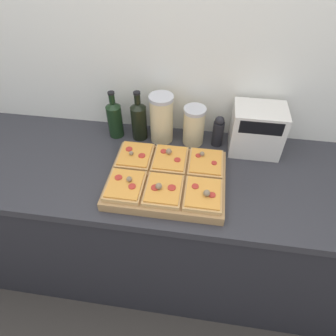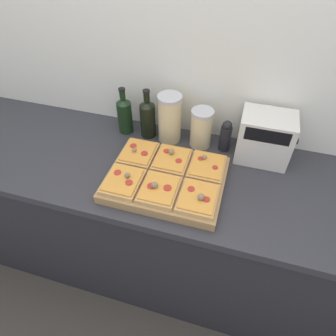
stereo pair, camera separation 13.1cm
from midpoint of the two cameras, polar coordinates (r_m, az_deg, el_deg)
name	(u,v)px [view 2 (the right image)]	position (r m, az deg, el deg)	size (l,w,h in m)	color
ground_plane	(151,311)	(2.00, -1.10, -25.71)	(12.00, 12.00, 0.00)	#3D3833
wall_back	(187,64)	(1.48, 6.39, 18.99)	(6.00, 0.06, 2.50)	silver
kitchen_counter	(166,225)	(1.74, 1.88, -10.92)	(2.63, 0.67, 0.90)	#232328
cutting_board	(166,179)	(1.32, 2.47, -2.31)	(0.50, 0.40, 0.04)	#A37A4C
pizza_slice_back_left	(139,153)	(1.39, -2.97, 2.77)	(0.15, 0.18, 0.05)	tan
pizza_slice_back_center	(172,159)	(1.36, 3.52, 1.52)	(0.15, 0.18, 0.05)	tan
pizza_slice_back_right	(207,166)	(1.35, 10.23, 0.17)	(0.15, 0.18, 0.05)	tan
pizza_slice_front_left	(123,181)	(1.27, -5.67, -2.65)	(0.15, 0.18, 0.05)	tan
pizza_slice_front_center	(159,189)	(1.23, 1.39, -4.21)	(0.15, 0.18, 0.06)	tan
pizza_slice_front_right	(198,198)	(1.21, 8.86, -5.79)	(0.15, 0.18, 0.06)	tan
olive_oil_bottle	(125,114)	(1.57, -5.87, 10.02)	(0.08, 0.08, 0.25)	black
wine_bottle	(148,118)	(1.53, -1.42, 9.46)	(0.08, 0.08, 0.26)	black
grain_jar_tall	(170,118)	(1.49, 2.85, 9.33)	(0.12, 0.12, 0.25)	beige
grain_jar_short	(201,128)	(1.49, 8.90, 7.41)	(0.11, 0.11, 0.20)	beige
pepper_mill	(226,136)	(1.49, 13.41, 5.90)	(0.05, 0.05, 0.17)	black
toaster_oven	(265,138)	(1.47, 20.43, 5.32)	(0.26, 0.18, 0.23)	beige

